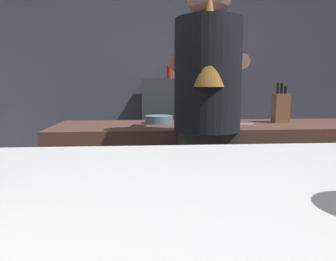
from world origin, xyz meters
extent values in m
cube|color=#444653|center=(0.00, 2.20, 1.35)|extent=(5.20, 0.10, 2.70)
cube|color=brown|center=(0.35, 0.74, 0.45)|extent=(2.10, 0.60, 0.91)
cube|color=#323D40|center=(0.28, 1.92, 0.62)|extent=(0.83, 0.36, 1.24)
cube|color=#31332F|center=(0.21, 0.29, 0.47)|extent=(0.28, 0.20, 0.93)
cylinder|color=black|center=(0.21, 0.29, 1.21)|extent=(0.34, 0.34, 0.56)
cone|color=#B27A33|center=(0.20, 0.19, 1.38)|extent=(0.18, 0.18, 0.44)
cylinder|color=#DA9D83|center=(0.07, 0.48, 1.28)|extent=(0.13, 0.33, 0.08)
cylinder|color=#DA9D83|center=(0.41, 0.42, 1.28)|extent=(0.13, 0.33, 0.08)
cube|color=brown|center=(0.84, 0.80, 1.01)|extent=(0.10, 0.08, 0.20)
cylinder|color=black|center=(0.81, 0.80, 1.15)|extent=(0.02, 0.02, 0.08)
cylinder|color=black|center=(0.84, 0.80, 1.15)|extent=(0.02, 0.02, 0.07)
cylinder|color=black|center=(0.86, 0.80, 1.14)|extent=(0.02, 0.02, 0.05)
cylinder|color=slate|center=(-0.01, 0.82, 0.94)|extent=(0.19, 0.19, 0.05)
cube|color=silver|center=(0.49, 0.69, 0.91)|extent=(0.24, 0.07, 0.01)
cylinder|color=red|center=(0.62, 1.83, 1.32)|extent=(0.05, 0.05, 0.17)
cylinder|color=red|center=(0.62, 1.83, 1.44)|extent=(0.02, 0.02, 0.07)
cylinder|color=white|center=(0.62, 1.83, 1.48)|extent=(0.03, 0.03, 0.01)
cylinder|color=red|center=(0.15, 2.00, 1.32)|extent=(0.05, 0.05, 0.16)
cylinder|color=red|center=(0.15, 2.00, 1.43)|extent=(0.02, 0.02, 0.06)
cylinder|color=white|center=(0.15, 2.00, 1.47)|extent=(0.03, 0.03, 0.01)
cylinder|color=#CCD381|center=(0.20, 1.87, 1.30)|extent=(0.05, 0.05, 0.12)
cylinder|color=#CCD381|center=(0.20, 1.87, 1.38)|extent=(0.02, 0.02, 0.05)
cylinder|color=#333333|center=(0.20, 1.87, 1.40)|extent=(0.03, 0.03, 0.01)
camera|label=1|loc=(-0.11, -1.27, 1.15)|focal=32.72mm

